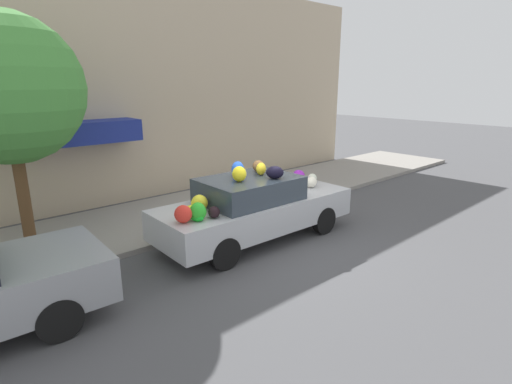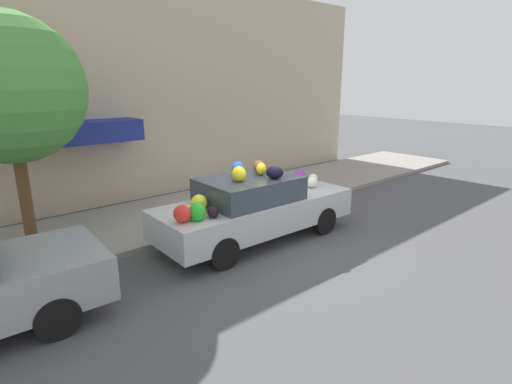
# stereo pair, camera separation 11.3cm
# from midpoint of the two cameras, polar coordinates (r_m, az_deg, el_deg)

# --- Properties ---
(ground_plane) EXTENTS (60.00, 60.00, 0.00)m
(ground_plane) POSITION_cam_midpoint_polar(r_m,az_deg,el_deg) (9.00, 0.09, -6.87)
(ground_plane) COLOR #4C4C4F
(sidewalk_curb) EXTENTS (24.00, 3.20, 0.12)m
(sidewalk_curb) POSITION_cam_midpoint_polar(r_m,az_deg,el_deg) (11.01, -9.36, -2.50)
(sidewalk_curb) COLOR gray
(sidewalk_curb) RESTS_ON ground
(building_facade) EXTENTS (18.00, 1.20, 6.38)m
(building_facade) POSITION_cam_midpoint_polar(r_m,az_deg,el_deg) (12.40, -16.05, 13.67)
(building_facade) COLOR #C6B293
(building_facade) RESTS_ON ground
(street_tree) EXTENTS (2.89, 2.89, 4.62)m
(street_tree) POSITION_cam_midpoint_polar(r_m,az_deg,el_deg) (9.20, -32.40, 12.29)
(street_tree) COLOR brown
(street_tree) RESTS_ON sidewalk_curb
(fire_hydrant) EXTENTS (0.20, 0.20, 0.70)m
(fire_hydrant) POSITION_cam_midpoint_polar(r_m,az_deg,el_deg) (9.77, -7.83, -2.29)
(fire_hydrant) COLOR gold
(fire_hydrant) RESTS_ON sidewalk_curb
(art_car) EXTENTS (4.63, 1.80, 1.78)m
(art_car) POSITION_cam_midpoint_polar(r_m,az_deg,el_deg) (8.77, -0.66, -2.09)
(art_car) COLOR #B7BABF
(art_car) RESTS_ON ground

